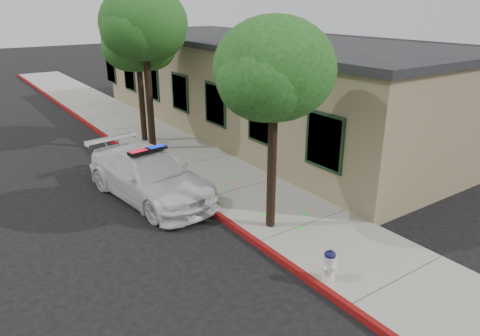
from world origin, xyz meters
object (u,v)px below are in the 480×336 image
fire_hydrant (329,265)px  street_tree_far (138,45)px  police_car (150,175)px  street_tree_mid (144,27)px  clapboard_building (257,84)px  street_tree_near (275,74)px

fire_hydrant → street_tree_far: bearing=84.2°
fire_hydrant → police_car: bearing=99.6°
street_tree_far → police_car: bearing=-111.8°
fire_hydrant → street_tree_far: (0.90, 11.81, 3.63)m
fire_hydrant → street_tree_mid: size_ratio=0.11×
clapboard_building → police_car: 9.04m
clapboard_building → street_tree_far: (-5.44, 0.68, 2.00)m
clapboard_building → police_car: bearing=-148.2°
clapboard_building → police_car: clapboard_building is taller
fire_hydrant → street_tree_far: size_ratio=0.13×
clapboard_building → fire_hydrant: clapboard_building is taller
fire_hydrant → street_tree_near: bearing=77.9°
clapboard_building → police_car: (-7.59, -4.71, -1.38)m
street_tree_near → police_car: bearing=114.7°
street_tree_mid → street_tree_far: (0.21, 1.21, -0.73)m
street_tree_mid → street_tree_far: street_tree_mid is taller
police_car → street_tree_mid: size_ratio=0.86×
street_tree_near → street_tree_far: street_tree_near is taller
street_tree_far → street_tree_mid: bearing=-99.6°
police_car → street_tree_far: street_tree_far is taller
fire_hydrant → street_tree_far: 12.39m
police_car → street_tree_near: street_tree_near is taller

